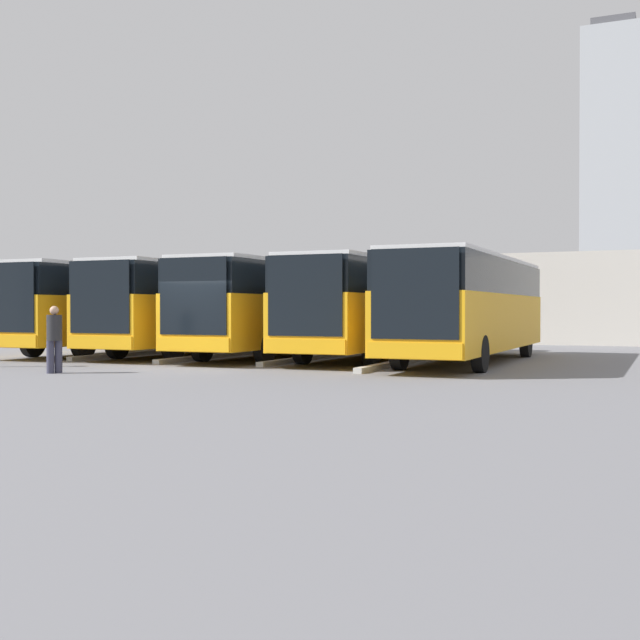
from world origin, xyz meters
name	(u,v)px	position (x,y,z in m)	size (l,w,h in m)	color
ground_plane	(186,368)	(0.00, 0.00, 0.00)	(600.00, 600.00, 0.00)	slate
bus_0	(470,304)	(-6.88, -5.58, 1.85)	(2.58, 12.14, 3.31)	orange
curb_divider_0	(400,363)	(-5.16, -3.79, 0.07)	(0.24, 7.24, 0.15)	#B2B2AD
bus_1	(378,305)	(-3.44, -6.62, 1.85)	(2.58, 12.14, 3.31)	orange
curb_divider_1	(311,358)	(-1.72, -4.82, 0.07)	(0.24, 7.24, 0.15)	#B2B2AD
bus_2	(285,305)	(0.00, -6.36, 1.85)	(2.58, 12.14, 3.31)	orange
curb_divider_2	(217,356)	(1.72, -4.56, 0.07)	(0.24, 7.24, 0.15)	#B2B2AD
bus_3	(204,305)	(3.44, -6.47, 1.85)	(2.58, 12.14, 3.31)	orange
curb_divider_3	(138,353)	(5.16, -4.68, 0.07)	(0.24, 7.24, 0.15)	#B2B2AD
bus_4	(124,305)	(6.87, -6.16, 1.85)	(2.58, 12.14, 3.31)	orange
pedestrian	(54,337)	(2.24, 2.85, 0.95)	(0.53, 0.53, 1.77)	#38384C
station_building	(432,300)	(0.00, -25.72, 2.22)	(31.67, 15.20, 4.39)	beige
office_tower	(613,172)	(0.83, -195.25, 36.34)	(14.91, 14.91, 73.89)	#ADB2B7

